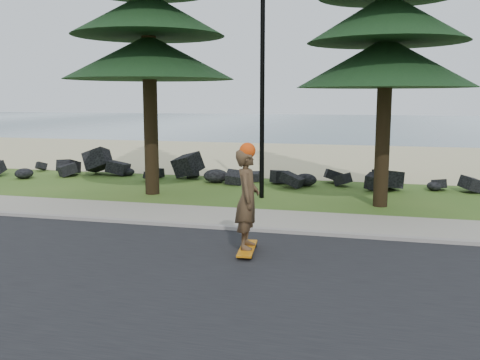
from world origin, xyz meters
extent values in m
plane|color=#355A1C|center=(0.00, 0.00, 0.00)|extent=(160.00, 160.00, 0.00)
cube|color=black|center=(0.00, -4.50, 0.01)|extent=(160.00, 7.00, 0.02)
cube|color=gray|center=(0.00, -0.90, 0.05)|extent=(160.00, 0.20, 0.10)
cube|color=#9E9784|center=(0.00, 0.20, 0.04)|extent=(160.00, 2.00, 0.08)
cube|color=#C9B986|center=(0.00, 14.50, 0.01)|extent=(160.00, 15.00, 0.01)
cube|color=#304F5C|center=(0.00, 51.00, 0.00)|extent=(160.00, 58.00, 0.01)
cylinder|color=black|center=(0.00, 3.20, 4.00)|extent=(0.14, 0.14, 8.00)
cube|color=#BE6B0B|center=(0.97, -2.63, 0.11)|extent=(0.43, 1.19, 0.04)
imported|color=#4C3622|center=(0.97, -2.63, 1.10)|extent=(0.55, 0.76, 1.94)
sphere|color=#E5420C|center=(0.97, -2.63, 2.03)|extent=(0.31, 0.31, 0.31)
camera|label=1|loc=(3.35, -12.48, 3.05)|focal=40.00mm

